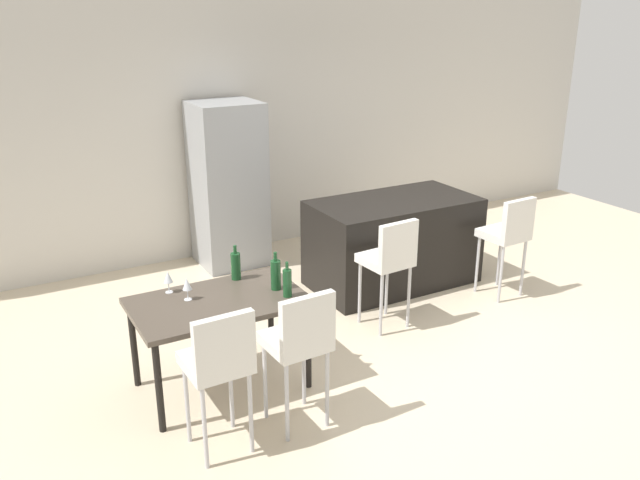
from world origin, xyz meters
TOP-DOWN VIEW (x-y plane):
  - ground_plane at (0.00, 0.00)m, footprint 10.00×10.00m
  - back_wall at (0.00, 2.63)m, footprint 10.00×0.12m
  - kitchen_island at (0.48, 0.80)m, footprint 1.72×0.91m
  - bar_chair_left at (-0.15, -0.04)m, footprint 0.43×0.43m
  - bar_chair_middle at (1.28, -0.04)m, footprint 0.42×0.42m
  - dining_table at (-1.85, -0.23)m, footprint 1.28×0.80m
  - dining_chair_near at (-2.14, -0.99)m, footprint 0.41×0.41m
  - dining_chair_far at (-1.56, -0.99)m, footprint 0.42×0.42m
  - wine_bottle_end at (-1.38, -0.26)m, footprint 0.08×0.08m
  - wine_bottle_near at (-1.37, -0.43)m, footprint 0.07×0.07m
  - wine_bottle_left at (-1.58, 0.07)m, footprint 0.08×0.08m
  - wine_glass_middle at (-2.13, 0.08)m, footprint 0.07×0.07m
  - wine_glass_right at (-2.04, -0.12)m, footprint 0.07×0.07m
  - refrigerator at (-0.79, 2.19)m, footprint 0.72×0.68m

SIDE VIEW (x-z plane):
  - ground_plane at x=0.00m, z-range 0.00..0.00m
  - kitchen_island at x=0.48m, z-range 0.00..0.92m
  - dining_table at x=-1.85m, z-range 0.30..1.04m
  - bar_chair_left at x=-0.15m, z-range 0.17..1.22m
  - bar_chair_middle at x=1.28m, z-range 0.17..1.22m
  - dining_chair_near at x=-2.14m, z-range 0.17..1.22m
  - dining_chair_far at x=-1.56m, z-range 0.17..1.22m
  - wine_bottle_near at x=-1.37m, z-range 0.71..0.99m
  - wine_bottle_left at x=-1.58m, z-range 0.71..1.00m
  - wine_bottle_end at x=-1.38m, z-range 0.71..1.02m
  - wine_glass_middle at x=-2.13m, z-range 0.78..0.95m
  - wine_glass_right at x=-2.04m, z-range 0.78..0.95m
  - refrigerator at x=-0.79m, z-range 0.00..1.84m
  - back_wall at x=0.00m, z-range 0.00..2.90m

